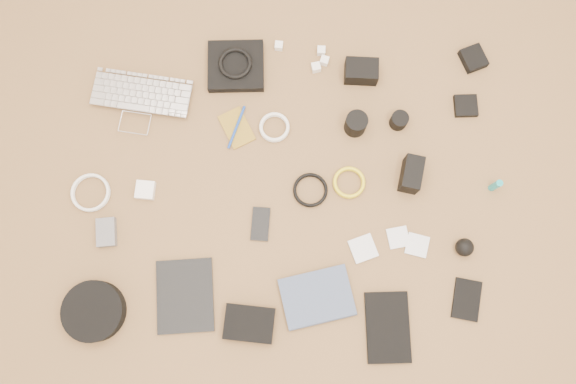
{
  "coord_description": "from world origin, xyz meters",
  "views": [
    {
      "loc": [
        -0.01,
        -0.39,
        1.86
      ],
      "look_at": [
        0.01,
        -0.01,
        0.02
      ],
      "focal_mm": 35.0,
      "sensor_mm": 36.0,
      "label": 1
    }
  ],
  "objects_px": {
    "dslr_camera": "(361,71)",
    "tablet": "(185,296)",
    "phone": "(260,224)",
    "headphone_case": "(94,311)",
    "paperback": "(323,323)",
    "laptop": "(139,107)"
  },
  "relations": [
    {
      "from": "laptop",
      "to": "dslr_camera",
      "type": "bearing_deg",
      "value": 17.85
    },
    {
      "from": "laptop",
      "to": "paperback",
      "type": "height_order",
      "value": "laptop"
    },
    {
      "from": "dslr_camera",
      "to": "phone",
      "type": "distance_m",
      "value": 0.64
    },
    {
      "from": "dslr_camera",
      "to": "tablet",
      "type": "xyz_separation_m",
      "value": [
        -0.63,
        -0.74,
        -0.03
      ]
    },
    {
      "from": "tablet",
      "to": "paperback",
      "type": "distance_m",
      "value": 0.46
    },
    {
      "from": "paperback",
      "to": "laptop",
      "type": "bearing_deg",
      "value": 27.6
    },
    {
      "from": "phone",
      "to": "headphone_case",
      "type": "distance_m",
      "value": 0.6
    },
    {
      "from": "phone",
      "to": "laptop",
      "type": "bearing_deg",
      "value": 140.13
    },
    {
      "from": "phone",
      "to": "paperback",
      "type": "distance_m",
      "value": 0.38
    },
    {
      "from": "headphone_case",
      "to": "paperback",
      "type": "bearing_deg",
      "value": -5.74
    },
    {
      "from": "laptop",
      "to": "paperback",
      "type": "distance_m",
      "value": 0.96
    },
    {
      "from": "dslr_camera",
      "to": "paperback",
      "type": "distance_m",
      "value": 0.87
    },
    {
      "from": "dslr_camera",
      "to": "laptop",
      "type": "bearing_deg",
      "value": -168.08
    },
    {
      "from": "dslr_camera",
      "to": "paperback",
      "type": "relative_size",
      "value": 0.51
    },
    {
      "from": "phone",
      "to": "paperback",
      "type": "bearing_deg",
      "value": -53.47
    },
    {
      "from": "dslr_camera",
      "to": "tablet",
      "type": "relative_size",
      "value": 0.48
    },
    {
      "from": "laptop",
      "to": "phone",
      "type": "relative_size",
      "value": 3.03
    },
    {
      "from": "tablet",
      "to": "phone",
      "type": "bearing_deg",
      "value": 40.34
    },
    {
      "from": "tablet",
      "to": "dslr_camera",
      "type": "bearing_deg",
      "value": 48.67
    },
    {
      "from": "laptop",
      "to": "paperback",
      "type": "xyz_separation_m",
      "value": [
        0.59,
        -0.76,
        -0.0
      ]
    },
    {
      "from": "tablet",
      "to": "headphone_case",
      "type": "distance_m",
      "value": 0.29
    },
    {
      "from": "phone",
      "to": "headphone_case",
      "type": "relative_size",
      "value": 0.58
    }
  ]
}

